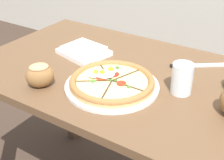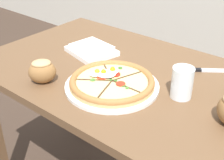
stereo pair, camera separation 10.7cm
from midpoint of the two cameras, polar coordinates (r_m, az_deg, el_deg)
name	(u,v)px [view 1 (the left image)]	position (r m, az deg, el deg)	size (l,w,h in m)	color
dining_table	(121,100)	(1.25, -0.84, -3.68)	(1.16, 0.71, 0.76)	brown
pizza	(112,83)	(1.07, -2.88, -0.55)	(0.33, 0.33, 0.05)	white
napkin_folded	(84,51)	(1.32, -7.49, 5.25)	(0.22, 0.20, 0.04)	white
bread_piece_near	(40,75)	(1.11, -15.79, 0.85)	(0.12, 0.12, 0.09)	olive
knife_main	(198,65)	(1.25, 13.21, 2.56)	(0.20, 0.15, 0.01)	silver
water_glass	(182,80)	(1.05, 9.84, -0.12)	(0.07, 0.07, 0.11)	white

